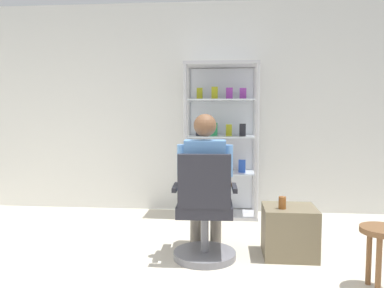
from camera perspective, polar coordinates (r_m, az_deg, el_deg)
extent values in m
cube|color=silver|center=(5.15, -0.13, 5.25)|extent=(6.00, 0.10, 2.70)
cylinder|color=#B7B7BC|center=(4.67, -1.00, 0.37)|extent=(0.05, 0.05, 1.90)
cylinder|color=#B7B7BC|center=(4.66, 9.45, 0.29)|extent=(0.05, 0.05, 1.90)
cylinder|color=#B7B7BC|center=(5.07, -0.51, 0.73)|extent=(0.05, 0.05, 1.90)
cylinder|color=#B7B7BC|center=(5.06, 9.12, 0.66)|extent=(0.05, 0.05, 1.90)
cube|color=#B7B7BC|center=(4.86, 4.33, 11.51)|extent=(0.90, 0.45, 0.04)
cube|color=#B7B7BC|center=(5.00, 4.19, -10.16)|extent=(0.90, 0.45, 0.04)
cube|color=silver|center=(5.06, 4.30, 0.71)|extent=(0.84, 0.02, 1.80)
cube|color=silver|center=(4.89, 4.23, -4.15)|extent=(0.82, 0.39, 0.02)
cube|color=purple|center=(4.88, 0.96, -3.18)|extent=(0.08, 0.05, 0.15)
cube|color=black|center=(4.92, 3.19, -3.27)|extent=(0.07, 0.04, 0.12)
cube|color=red|center=(4.86, 5.24, -3.21)|extent=(0.08, 0.05, 0.15)
cube|color=#264CB2|center=(4.85, 7.31, -3.21)|extent=(0.09, 0.04, 0.16)
cube|color=silver|center=(4.84, 4.26, 1.11)|extent=(0.82, 0.39, 0.02)
cube|color=black|center=(4.83, 1.01, 2.01)|extent=(0.08, 0.05, 0.14)
cube|color=#268C4C|center=(4.86, 3.22, 2.16)|extent=(0.09, 0.05, 0.16)
cube|color=#999919|center=(4.83, 5.39, 2.03)|extent=(0.07, 0.05, 0.14)
cube|color=black|center=(4.81, 7.38, 2.06)|extent=(0.08, 0.05, 0.15)
cube|color=silver|center=(4.83, 4.30, 6.44)|extent=(0.82, 0.39, 0.02)
cube|color=#999919|center=(4.89, 1.12, 7.36)|extent=(0.07, 0.03, 0.14)
cube|color=#999919|center=(4.79, 3.32, 7.45)|extent=(0.08, 0.04, 0.15)
cube|color=purple|center=(4.80, 5.46, 7.36)|extent=(0.08, 0.05, 0.14)
cube|color=purple|center=(4.87, 7.44, 7.30)|extent=(0.08, 0.04, 0.14)
cylinder|color=slate|center=(3.64, 1.86, -15.83)|extent=(0.56, 0.56, 0.06)
cylinder|color=slate|center=(3.57, 1.87, -12.75)|extent=(0.07, 0.07, 0.41)
cube|color=#26262D|center=(3.51, 1.88, -9.25)|extent=(0.50, 0.50, 0.10)
cube|color=#26262D|center=(3.25, 1.80, -5.45)|extent=(0.44, 0.09, 0.45)
cube|color=#26262D|center=(3.48, 6.20, -6.38)|extent=(0.05, 0.30, 0.04)
cube|color=#26262D|center=(3.49, -2.41, -6.32)|extent=(0.05, 0.30, 0.04)
cylinder|color=slate|center=(3.68, 3.53, -6.99)|extent=(0.15, 0.40, 0.14)
cylinder|color=slate|center=(3.94, 3.49, -10.38)|extent=(0.11, 0.11, 0.56)
cylinder|color=slate|center=(3.69, 0.40, -6.97)|extent=(0.15, 0.40, 0.14)
cylinder|color=slate|center=(3.95, 0.54, -10.35)|extent=(0.11, 0.11, 0.56)
cube|color=#598CCC|center=(3.44, 1.90, -3.59)|extent=(0.37, 0.23, 0.50)
sphere|color=brown|center=(3.41, 1.91, 2.74)|extent=(0.20, 0.20, 0.20)
cylinder|color=#598CCC|center=(3.43, 5.24, -2.45)|extent=(0.09, 0.09, 0.28)
cylinder|color=brown|center=(3.65, 5.12, -5.52)|extent=(0.09, 0.30, 0.08)
cylinder|color=#598CCC|center=(3.44, -1.43, -2.42)|extent=(0.09, 0.09, 0.28)
cylinder|color=brown|center=(3.66, -1.19, -5.48)|extent=(0.09, 0.30, 0.08)
cube|color=#72664C|center=(3.74, 13.99, -12.25)|extent=(0.47, 0.44, 0.45)
cylinder|color=brown|center=(3.58, 13.02, -8.34)|extent=(0.07, 0.07, 0.11)
cylinder|color=brown|center=(3.22, 26.05, -11.22)|extent=(0.32, 0.32, 0.04)
cylinder|color=brown|center=(3.35, 24.39, -14.73)|extent=(0.04, 0.04, 0.43)
cylinder|color=brown|center=(3.19, 25.55, -15.83)|extent=(0.04, 0.04, 0.43)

